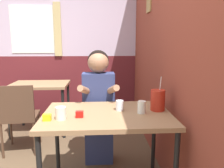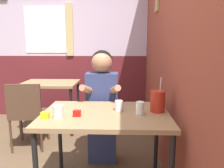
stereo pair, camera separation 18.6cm
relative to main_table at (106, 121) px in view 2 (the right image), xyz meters
The scene contains 12 objects.
brick_wall_right 1.29m from the main_table, 55.78° to the left, with size 0.08×4.38×2.70m.
back_wall 2.30m from the main_table, 104.67° to the left, with size 5.25×0.09×2.70m.
main_table is the anchor object (origin of this frame).
background_table 1.72m from the main_table, 122.92° to the left, with size 0.82×0.61×0.74m.
chair_near_window 1.29m from the main_table, 142.67° to the left, with size 0.44×0.44×0.86m.
person_seated 0.54m from the main_table, 97.63° to the left, with size 0.42×0.42×1.25m.
cocktail_pitcher 0.47m from the main_table, ahead, with size 0.12×0.12×0.30m.
glass_near_pitcher 0.17m from the main_table, 31.74° to the left, with size 0.07×0.07×0.09m.
glass_center 0.31m from the main_table, ahead, with size 0.07×0.07×0.11m.
glass_far_side 0.41m from the main_table, 158.85° to the right, with size 0.08×0.08×0.10m.
condiment_ketchup 0.26m from the main_table, 156.36° to the right, with size 0.06×0.04×0.05m.
condiment_mustard 0.50m from the main_table, 161.37° to the right, with size 0.06×0.04×0.05m.
Camera 2 is at (0.66, -1.48, 1.32)m, focal length 35.00 mm.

